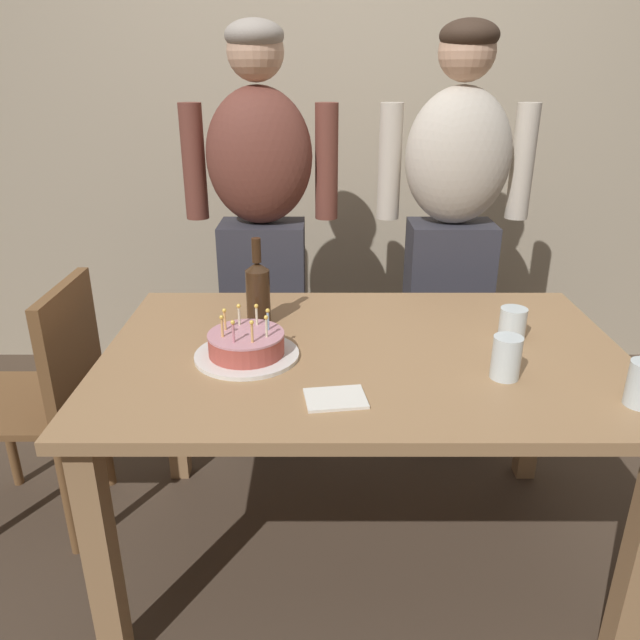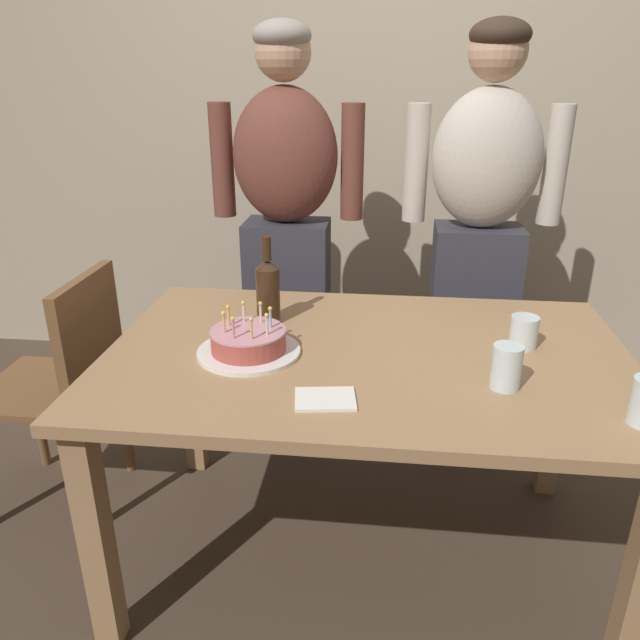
{
  "view_description": "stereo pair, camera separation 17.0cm",
  "coord_description": "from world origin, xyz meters",
  "px_view_note": "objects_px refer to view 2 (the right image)",
  "views": [
    {
      "loc": [
        -0.13,
        -1.6,
        1.49
      ],
      "look_at": [
        -0.13,
        -0.02,
        0.84
      ],
      "focal_mm": 34.16,
      "sensor_mm": 36.0,
      "label": 1
    },
    {
      "loc": [
        0.04,
        -1.59,
        1.49
      ],
      "look_at": [
        -0.13,
        -0.02,
        0.84
      ],
      "focal_mm": 34.16,
      "sensor_mm": 36.0,
      "label": 2
    }
  ],
  "objects_px": {
    "person_man_bearded": "(287,233)",
    "person_woman_cardigan": "(479,238)",
    "birthday_cake": "(248,343)",
    "wine_bottle": "(268,290)",
    "dining_chair": "(68,375)",
    "napkin_stack": "(325,399)",
    "water_glass_near": "(524,332)",
    "water_glass_far": "(506,367)"
  },
  "relations": [
    {
      "from": "water_glass_far",
      "to": "person_woman_cardigan",
      "type": "xyz_separation_m",
      "value": [
        0.05,
        0.98,
        0.08
      ]
    },
    {
      "from": "birthday_cake",
      "to": "water_glass_near",
      "type": "relative_size",
      "value": 3.11
    },
    {
      "from": "water_glass_near",
      "to": "person_woman_cardigan",
      "type": "bearing_deg",
      "value": 93.5
    },
    {
      "from": "napkin_stack",
      "to": "water_glass_near",
      "type": "bearing_deg",
      "value": 34.75
    },
    {
      "from": "wine_bottle",
      "to": "dining_chair",
      "type": "distance_m",
      "value": 0.78
    },
    {
      "from": "birthday_cake",
      "to": "dining_chair",
      "type": "distance_m",
      "value": 0.77
    },
    {
      "from": "water_glass_near",
      "to": "napkin_stack",
      "type": "height_order",
      "value": "water_glass_near"
    },
    {
      "from": "birthday_cake",
      "to": "dining_chair",
      "type": "xyz_separation_m",
      "value": [
        -0.69,
        0.22,
        -0.26
      ]
    },
    {
      "from": "person_woman_cardigan",
      "to": "dining_chair",
      "type": "relative_size",
      "value": 1.9
    },
    {
      "from": "wine_bottle",
      "to": "dining_chair",
      "type": "relative_size",
      "value": 0.32
    },
    {
      "from": "water_glass_near",
      "to": "water_glass_far",
      "type": "bearing_deg",
      "value": -109.92
    },
    {
      "from": "water_glass_near",
      "to": "dining_chair",
      "type": "bearing_deg",
      "value": 176.59
    },
    {
      "from": "water_glass_near",
      "to": "person_man_bearded",
      "type": "height_order",
      "value": "person_man_bearded"
    },
    {
      "from": "birthday_cake",
      "to": "water_glass_far",
      "type": "bearing_deg",
      "value": -10.04
    },
    {
      "from": "person_man_bearded",
      "to": "person_woman_cardigan",
      "type": "relative_size",
      "value": 1.0
    },
    {
      "from": "person_man_bearded",
      "to": "dining_chair",
      "type": "relative_size",
      "value": 1.9
    },
    {
      "from": "water_glass_far",
      "to": "person_man_bearded",
      "type": "xyz_separation_m",
      "value": [
        -0.72,
        0.98,
        0.08
      ]
    },
    {
      "from": "water_glass_far",
      "to": "dining_chair",
      "type": "relative_size",
      "value": 0.13
    },
    {
      "from": "water_glass_near",
      "to": "wine_bottle",
      "type": "height_order",
      "value": "wine_bottle"
    },
    {
      "from": "birthday_cake",
      "to": "person_woman_cardigan",
      "type": "height_order",
      "value": "person_woman_cardigan"
    },
    {
      "from": "napkin_stack",
      "to": "person_man_bearded",
      "type": "bearing_deg",
      "value": 103.9
    },
    {
      "from": "birthday_cake",
      "to": "water_glass_far",
      "type": "height_order",
      "value": "birthday_cake"
    },
    {
      "from": "napkin_stack",
      "to": "person_woman_cardigan",
      "type": "distance_m",
      "value": 1.21
    },
    {
      "from": "napkin_stack",
      "to": "wine_bottle",
      "type": "bearing_deg",
      "value": 115.87
    },
    {
      "from": "wine_bottle",
      "to": "napkin_stack",
      "type": "distance_m",
      "value": 0.54
    },
    {
      "from": "birthday_cake",
      "to": "dining_chair",
      "type": "bearing_deg",
      "value": 162.3
    },
    {
      "from": "water_glass_far",
      "to": "wine_bottle",
      "type": "distance_m",
      "value": 0.77
    },
    {
      "from": "napkin_stack",
      "to": "dining_chair",
      "type": "relative_size",
      "value": 0.17
    },
    {
      "from": "water_glass_near",
      "to": "wine_bottle",
      "type": "distance_m",
      "value": 0.78
    },
    {
      "from": "person_man_bearded",
      "to": "person_woman_cardigan",
      "type": "bearing_deg",
      "value": -180.0
    },
    {
      "from": "water_glass_near",
      "to": "person_man_bearded",
      "type": "relative_size",
      "value": 0.06
    },
    {
      "from": "water_glass_far",
      "to": "dining_chair",
      "type": "bearing_deg",
      "value": 166.06
    },
    {
      "from": "dining_chair",
      "to": "napkin_stack",
      "type": "bearing_deg",
      "value": 63.78
    },
    {
      "from": "birthday_cake",
      "to": "wine_bottle",
      "type": "xyz_separation_m",
      "value": [
        0.01,
        0.24,
        0.08
      ]
    },
    {
      "from": "wine_bottle",
      "to": "person_man_bearded",
      "type": "height_order",
      "value": "person_man_bearded"
    },
    {
      "from": "birthday_cake",
      "to": "person_man_bearded",
      "type": "height_order",
      "value": "person_man_bearded"
    },
    {
      "from": "napkin_stack",
      "to": "birthday_cake",
      "type": "bearing_deg",
      "value": 135.41
    },
    {
      "from": "wine_bottle",
      "to": "napkin_stack",
      "type": "relative_size",
      "value": 1.9
    },
    {
      "from": "birthday_cake",
      "to": "person_man_bearded",
      "type": "distance_m",
      "value": 0.87
    },
    {
      "from": "wine_bottle",
      "to": "person_woman_cardigan",
      "type": "bearing_deg",
      "value": 40.7
    },
    {
      "from": "dining_chair",
      "to": "wine_bottle",
      "type": "bearing_deg",
      "value": 91.14
    },
    {
      "from": "water_glass_near",
      "to": "wine_bottle",
      "type": "relative_size",
      "value": 0.34
    }
  ]
}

